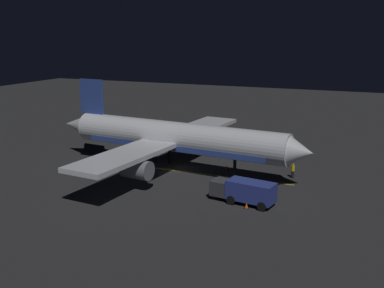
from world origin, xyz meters
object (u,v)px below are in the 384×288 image
traffic_cone_near_right (226,168)px  baggage_truck (245,192)px  catering_truck (227,143)px  airliner (173,138)px  ground_crew_worker (293,171)px  traffic_cone_near_left (246,206)px

traffic_cone_near_right → baggage_truck: bearing=27.9°
catering_truck → traffic_cone_near_right: (8.48, 2.86, -0.95)m
airliner → catering_truck: 11.85m
catering_truck → ground_crew_worker: catering_truck is taller
catering_truck → traffic_cone_near_right: size_ratio=10.63×
airliner → catering_truck: size_ratio=5.85×
traffic_cone_near_left → traffic_cone_near_right: (-11.36, -5.93, 0.00)m
traffic_cone_near_left → ground_crew_worker: bearing=168.9°
traffic_cone_near_left → catering_truck: bearing=-156.1°
catering_truck → traffic_cone_near_left: catering_truck is taller
catering_truck → traffic_cone_near_right: bearing=18.6°
airliner → catering_truck: (-11.07, 3.16, -2.78)m
ground_crew_worker → traffic_cone_near_left: (11.21, -2.19, -0.64)m
ground_crew_worker → traffic_cone_near_right: size_ratio=3.16×
airliner → ground_crew_worker: 14.67m
catering_truck → ground_crew_worker: (8.63, 10.97, -0.31)m
baggage_truck → catering_truck: 20.40m
ground_crew_worker → traffic_cone_near_right: 8.14m
baggage_truck → airliner: bearing=-123.6°
traffic_cone_near_left → traffic_cone_near_right: same height
airliner → traffic_cone_near_left: size_ratio=62.12×
baggage_truck → traffic_cone_near_right: bearing=-152.1°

